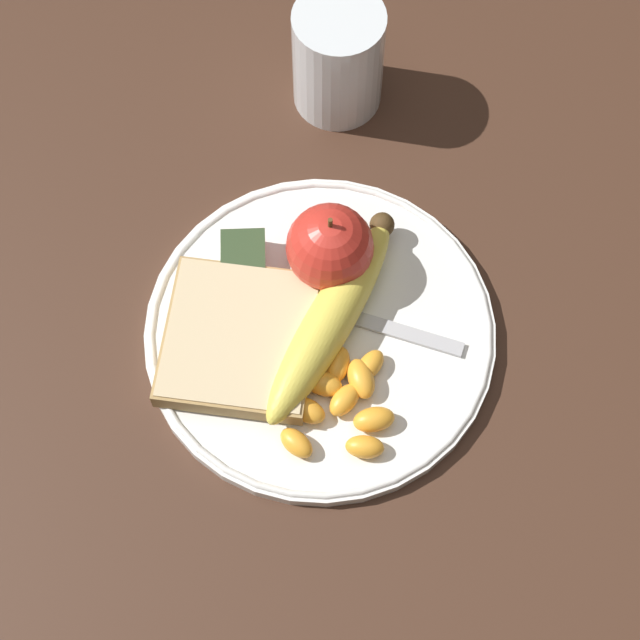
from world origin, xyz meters
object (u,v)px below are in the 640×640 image
at_px(apple, 330,247).
at_px(fork, 331,313).
at_px(plate, 320,332).
at_px(juice_glass, 338,61).
at_px(bread_slice, 240,339).
at_px(banana, 331,312).
at_px(jam_packet, 244,259).

xyz_separation_m(apple, fork, (0.04, -0.00, -0.03)).
bearing_deg(plate, juice_glass, 174.23).
bearing_deg(bread_slice, banana, 103.45).
bearing_deg(plate, fork, 145.69).
height_order(apple, banana, apple).
distance_m(apple, banana, 0.05).
height_order(banana, fork, banana).
distance_m(banana, bread_slice, 0.08).
bearing_deg(bread_slice, fork, 108.28).
relative_size(apple, fork, 0.44).
relative_size(plate, jam_packet, 6.40).
distance_m(fork, jam_packet, 0.08).
bearing_deg(bread_slice, apple, 132.09).
distance_m(juice_glass, fork, 0.22).
xyz_separation_m(juice_glass, banana, (0.23, -0.01, -0.02)).
height_order(juice_glass, jam_packet, juice_glass).
bearing_deg(plate, apple, 170.15).
distance_m(apple, bread_slice, 0.10).
bearing_deg(juice_glass, apple, -4.48).
bearing_deg(apple, bread_slice, -47.91).
height_order(bread_slice, jam_packet, same).
bearing_deg(plate, bread_slice, -80.96).
height_order(bread_slice, fork, bread_slice).
bearing_deg(jam_packet, bread_slice, -2.84).
bearing_deg(jam_packet, apple, 86.03).
relative_size(plate, banana, 1.51).
bearing_deg(fork, jam_packet, -13.61).
bearing_deg(juice_glass, banana, -3.64).
height_order(juice_glass, banana, juice_glass).
xyz_separation_m(banana, jam_packet, (-0.05, -0.07, -0.01)).
bearing_deg(fork, plate, 76.02).
xyz_separation_m(banana, fork, (-0.01, 0.00, -0.02)).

